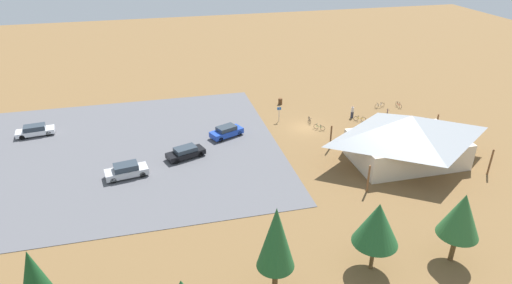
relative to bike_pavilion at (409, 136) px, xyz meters
name	(u,v)px	position (x,y,z in m)	size (l,w,h in m)	color
ground	(305,128)	(8.03, -11.28, -3.18)	(160.00, 160.00, 0.00)	brown
parking_lot_asphalt	(112,153)	(32.78, -10.10, -3.16)	(39.48, 32.54, 0.05)	#56565B
bike_pavilion	(409,136)	(0.00, 0.00, 0.00)	(14.77, 10.15, 5.66)	beige
trash_bin	(280,101)	(8.86, -20.20, -2.73)	(0.60, 0.60, 0.90)	brown
lot_sign	(279,112)	(10.88, -14.16, -1.77)	(0.56, 0.08, 2.20)	#99999E
pine_far_west	(276,238)	(20.06, 15.60, 1.87)	(2.76, 2.76, 7.60)	brown
pine_mideast	(462,215)	(5.16, 15.70, 1.25)	(3.24, 3.24, 6.34)	brown
pine_west	(377,224)	(11.93, 15.01, 1.18)	(3.55, 3.55, 6.16)	brown
bicycle_white_lone_east	(380,105)	(-4.96, -15.30, -2.81)	(1.72, 0.52, 0.79)	black
bicycle_teal_edge_south	(386,126)	(-2.28, -8.57, -2.84)	(0.70, 1.52, 0.79)	black
bicycle_silver_front_row	(406,126)	(-4.77, -7.74, -2.80)	(1.46, 1.14, 0.89)	black
bicycle_yellow_edge_north	(360,119)	(0.04, -11.57, -2.83)	(1.51, 0.78, 0.77)	black
bicycle_green_trailside	(319,127)	(6.48, -10.26, -2.83)	(1.15, 1.22, 0.82)	black
bicycle_blue_mid_cluster	(425,121)	(-8.14, -8.57, -2.80)	(1.30, 1.21, 0.91)	black
bicycle_purple_by_bin	(387,112)	(-4.88, -12.81, -2.81)	(0.85, 1.49, 0.85)	black
bicycle_red_near_sign	(399,105)	(-7.78, -14.74, -2.82)	(0.48, 1.65, 0.83)	black
bicycle_black_lone_west	(309,120)	(6.92, -12.78, -2.82)	(0.48, 1.64, 0.78)	black
car_blue_end_stall	(227,131)	(18.75, -11.11, -2.42)	(4.57, 3.29, 1.43)	#1E42B2
car_silver_front_row	(126,170)	(30.98, -4.05, -2.40)	(4.70, 2.56, 1.50)	#BCBCC1
car_black_mid_lot	(186,152)	(24.38, -6.78, -2.47)	(4.75, 3.12, 1.33)	black
car_white_near_entry	(35,130)	(42.52, -17.38, -2.45)	(4.73, 2.31, 1.38)	white
visitor_by_pavilion	(352,111)	(0.54, -12.95, -2.26)	(0.36, 0.36, 1.77)	#2D3347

